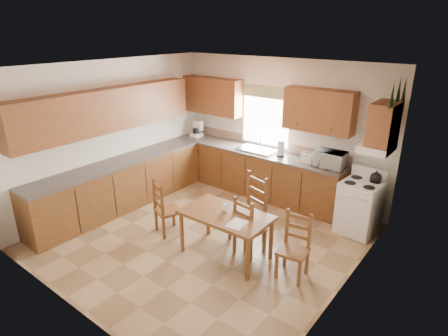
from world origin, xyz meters
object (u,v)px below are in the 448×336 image
Objects in this scene: chair_near_right at (250,226)px; chair_far_left at (247,210)px; stove at (359,208)px; chair_near_left at (168,207)px; chair_far_right at (293,247)px; microwave at (330,159)px; dining_table at (226,235)px.

chair_far_left is (-0.22, 0.25, 0.08)m from chair_near_right.
chair_near_left is (-2.46, -1.97, 0.03)m from stove.
chair_near_right reaches higher than chair_far_right.
stove is 1.80× the size of microwave.
microwave is 0.44× the size of chair_far_left.
microwave is at bearing 86.03° from chair_far_left.
chair_near_right is 0.34m from chair_far_left.
stove is 0.93× the size of chair_near_left.
microwave is 0.37× the size of dining_table.
chair_far_right reaches higher than stove.
microwave is 2.02m from chair_near_right.
chair_far_left is (-1.28, -1.40, 0.11)m from stove.
dining_table is at bearing -155.77° from chair_near_left.
stove is at bearing -21.90° from microwave.
chair_near_right reaches higher than dining_table.
chair_near_right is at bearing -118.20° from stove.
chair_far_right is at bearing -3.89° from chair_far_left.
microwave is at bearing 164.80° from stove.
chair_near_left is at bearing -138.04° from chair_far_left.
dining_table is at bearing 55.76° from chair_near_right.
stove is 0.96m from microwave.
chair_near_right is at bearing -103.56° from microwave.
microwave reaches higher than chair_far_right.
chair_near_right is (-0.38, -1.89, -0.60)m from microwave.
stove is 0.66× the size of dining_table.
chair_near_right is 0.85× the size of chair_far_left.
stove reaches higher than dining_table.
microwave reaches higher than chair_far_left.
chair_near_left is at bearing -136.72° from stove.
chair_near_left is 1.31m from chair_far_left.
chair_far_right is at bearing 7.37° from dining_table.
stove is 1.78m from chair_far_right.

